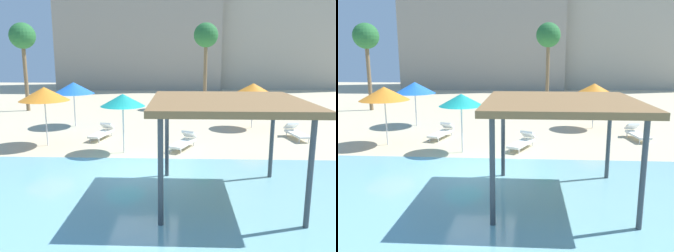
{
  "view_description": "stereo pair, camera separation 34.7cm",
  "coord_description": "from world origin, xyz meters",
  "views": [
    {
      "loc": [
        1.35,
        -12.06,
        4.23
      ],
      "look_at": [
        0.79,
        2.0,
        1.3
      ],
      "focal_mm": 36.91,
      "sensor_mm": 36.0,
      "label": 1
    },
    {
      "loc": [
        1.7,
        -12.05,
        4.23
      ],
      "look_at": [
        0.79,
        2.0,
        1.3
      ],
      "focal_mm": 36.91,
      "sensor_mm": 36.0,
      "label": 2
    }
  ],
  "objects": [
    {
      "name": "ground_plane",
      "position": [
        0.0,
        0.0,
        0.0
      ],
      "size": [
        80.0,
        80.0,
        0.0
      ],
      "primitive_type": "plane",
      "color": "beige"
    },
    {
      "name": "lagoon_water",
      "position": [
        0.0,
        -5.25,
        0.02
      ],
      "size": [
        44.0,
        13.5,
        0.04
      ],
      "primitive_type": "cube",
      "color": "#7AB7C1",
      "rests_on": "ground"
    },
    {
      "name": "shade_pavilion",
      "position": [
        2.65,
        -2.31,
        2.8
      ],
      "size": [
        4.28,
        4.28,
        2.98
      ],
      "color": "#42474C",
      "rests_on": "ground"
    },
    {
      "name": "beach_umbrella_orange_1",
      "position": [
        5.46,
        7.89,
        2.31
      ],
      "size": [
        2.17,
        2.17,
        2.61
      ],
      "color": "silver",
      "rests_on": "ground"
    },
    {
      "name": "beach_umbrella_orange_2",
      "position": [
        -4.95,
        3.48,
        2.45
      ],
      "size": [
        2.29,
        2.29,
        2.77
      ],
      "color": "silver",
      "rests_on": "ground"
    },
    {
      "name": "beach_umbrella_teal_3",
      "position": [
        -1.16,
        2.44,
        2.32
      ],
      "size": [
        1.91,
        1.91,
        2.59
      ],
      "color": "silver",
      "rests_on": "ground"
    },
    {
      "name": "beach_umbrella_blue_4",
      "position": [
        -5.0,
        7.98,
        2.29
      ],
      "size": [
        2.44,
        2.44,
        2.63
      ],
      "color": "silver",
      "rests_on": "ground"
    },
    {
      "name": "lounge_chair_2",
      "position": [
        7.2,
        5.37,
        0.33
      ],
      "size": [
        0.86,
        1.96,
        0.74
      ],
      "rotation": [
        0.0,
        0.0,
        -1.43
      ],
      "color": "white",
      "rests_on": "ground"
    },
    {
      "name": "lounge_chair_3",
      "position": [
        -2.68,
        5.02,
        0.33
      ],
      "size": [
        1.03,
        1.98,
        0.74
      ],
      "rotation": [
        0.0,
        0.0,
        -1.81
      ],
      "color": "white",
      "rests_on": "ground"
    },
    {
      "name": "lounge_chair_5",
      "position": [
        1.48,
        3.26,
        0.33
      ],
      "size": [
        1.33,
        1.97,
        0.74
      ],
      "rotation": [
        0.0,
        0.0,
        -2.0
      ],
      "color": "white",
      "rests_on": "ground"
    },
    {
      "name": "palm_tree_0",
      "position": [
        3.21,
        15.65,
        5.52
      ],
      "size": [
        1.9,
        1.9,
        6.65
      ],
      "color": "brown",
      "rests_on": "ground"
    },
    {
      "name": "palm_tree_1",
      "position": [
        -10.39,
        13.65,
        5.4
      ],
      "size": [
        1.9,
        1.9,
        6.52
      ],
      "color": "brown",
      "rests_on": "ground"
    },
    {
      "name": "hotel_block_0",
      "position": [
        -3.9,
        33.73,
        9.67
      ],
      "size": [
        19.72,
        9.47,
        19.34
      ],
      "primitive_type": "cube",
      "color": "#9E9384",
      "rests_on": "ground"
    },
    {
      "name": "hotel_block_1",
      "position": [
        14.25,
        34.55,
        9.75
      ],
      "size": [
        22.89,
        8.21,
        19.51
      ],
      "primitive_type": "cube",
      "color": "#B2A893",
      "rests_on": "ground"
    }
  ]
}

